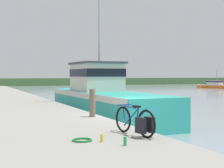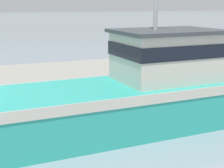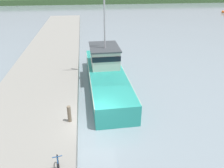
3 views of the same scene
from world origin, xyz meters
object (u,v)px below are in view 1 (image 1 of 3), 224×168
at_px(boat_white_moored, 217,85).
at_px(water_bottle_by_bike, 125,141).
at_px(water_bottle_on_curb, 102,138).
at_px(mooring_post, 92,103).
at_px(bicycle_touring, 138,122).
at_px(fishing_boat_main, 101,97).

xyz_separation_m(boat_white_moored, water_bottle_by_bike, (-40.25, -46.17, 0.39)).
distance_m(water_bottle_on_curb, water_bottle_by_bike, 0.68).
xyz_separation_m(mooring_post, water_bottle_by_bike, (-1.05, -5.26, -0.42)).
height_order(mooring_post, water_bottle_by_bike, mooring_post).
bearing_deg(mooring_post, bicycle_touring, -93.19).
bearing_deg(water_bottle_by_bike, fishing_boat_main, 71.89).
bearing_deg(fishing_boat_main, water_bottle_on_curb, -111.68).
relative_size(bicycle_touring, water_bottle_on_curb, 9.28).
distance_m(boat_white_moored, water_bottle_by_bike, 61.25).
relative_size(fishing_boat_main, water_bottle_on_curb, 75.61).
relative_size(bicycle_touring, water_bottle_by_bike, 8.49).
bearing_deg(water_bottle_by_bike, boat_white_moored, 48.92).
height_order(fishing_boat_main, water_bottle_by_bike, fishing_boat_main).
bearing_deg(bicycle_touring, mooring_post, 77.10).
bearing_deg(bicycle_touring, water_bottle_on_curb, -169.63).
distance_m(mooring_post, water_bottle_on_curb, 4.87).
relative_size(fishing_boat_main, mooring_post, 13.48).
relative_size(water_bottle_on_curb, water_bottle_by_bike, 0.91).
height_order(boat_white_moored, bicycle_touring, boat_white_moored).
xyz_separation_m(mooring_post, water_bottle_on_curb, (-1.37, -4.66, -0.43)).
bearing_deg(fishing_boat_main, mooring_post, -114.40).
height_order(fishing_boat_main, bicycle_touring, fishing_boat_main).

